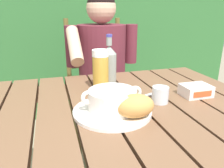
{
  "coord_description": "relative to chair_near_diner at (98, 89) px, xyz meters",
  "views": [
    {
      "loc": [
        -0.24,
        -0.7,
        1.08
      ],
      "look_at": [
        -0.03,
        0.06,
        0.82
      ],
      "focal_mm": 34.94,
      "sensor_mm": 36.0,
      "label": 1
    }
  ],
  "objects": [
    {
      "name": "beer_glass",
      "position": [
        -0.13,
        -0.69,
        0.34
      ],
      "size": [
        0.07,
        0.07,
        0.18
      ],
      "color": "gold",
      "rests_on": "dining_table"
    },
    {
      "name": "butter_tub",
      "position": [
        0.23,
        -0.87,
        0.27
      ],
      "size": [
        0.12,
        0.09,
        0.05
      ],
      "color": "white",
      "rests_on": "dining_table"
    },
    {
      "name": "chair_near_diner",
      "position": [
        0.0,
        0.0,
        0.0
      ],
      "size": [
        0.44,
        0.44,
        1.03
      ],
      "color": "brown",
      "rests_on": "ground_plane"
    },
    {
      "name": "soup_bowl",
      "position": [
        -0.15,
        -0.93,
        0.3
      ],
      "size": [
        0.21,
        0.16,
        0.08
      ],
      "color": "white",
      "rests_on": "serving_plate"
    },
    {
      "name": "serving_plate",
      "position": [
        -0.15,
        -0.93,
        0.26
      ],
      "size": [
        0.27,
        0.27,
        0.01
      ],
      "color": "white",
      "rests_on": "dining_table"
    },
    {
      "name": "hedge_backdrop",
      "position": [
        -0.21,
        0.93,
        0.61
      ],
      "size": [
        3.55,
        0.88,
        2.25
      ],
      "color": "#2F6731",
      "rests_on": "ground_plane"
    },
    {
      "name": "dining_table",
      "position": [
        -0.09,
        -0.89,
        0.15
      ],
      "size": [
        1.12,
        0.9,
        0.75
      ],
      "color": "brown",
      "rests_on": "ground_plane"
    },
    {
      "name": "person_eating",
      "position": [
        -0.0,
        -0.2,
        0.21
      ],
      "size": [
        0.48,
        0.47,
        1.2
      ],
      "color": "maroon",
      "rests_on": "ground_plane"
    },
    {
      "name": "table_knife",
      "position": [
        -0.01,
        -0.83,
        0.25
      ],
      "size": [
        0.14,
        0.06,
        0.01
      ],
      "color": "silver",
      "rests_on": "dining_table"
    },
    {
      "name": "water_glass_small",
      "position": [
        0.06,
        -0.89,
        0.28
      ],
      "size": [
        0.06,
        0.06,
        0.06
      ],
      "color": "silver",
      "rests_on": "dining_table"
    },
    {
      "name": "beer_bottle",
      "position": [
        -0.07,
        -0.62,
        0.35
      ],
      "size": [
        0.07,
        0.07,
        0.24
      ],
      "color": "gray",
      "rests_on": "dining_table"
    },
    {
      "name": "bread_roll",
      "position": [
        -0.09,
        -0.99,
        0.3
      ],
      "size": [
        0.13,
        0.1,
        0.07
      ],
      "color": "#CC8F47",
      "rests_on": "serving_plate"
    }
  ]
}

